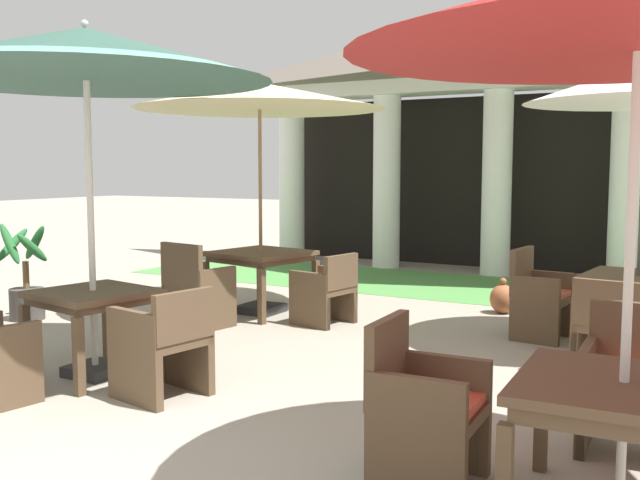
% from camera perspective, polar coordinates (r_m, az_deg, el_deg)
% --- Properties ---
extents(ground_plane, '(60.00, 60.00, 0.00)m').
position_cam_1_polar(ground_plane, '(4.85, -15.94, -15.40)').
color(ground_plane, '#9E9384').
extents(background_pavilion, '(8.89, 2.64, 4.22)m').
position_cam_1_polar(background_pavilion, '(12.19, 14.00, 12.41)').
color(background_pavilion, white).
rests_on(background_pavilion, ground).
extents(lawn_strip, '(10.69, 2.47, 0.01)m').
position_cam_1_polar(lawn_strip, '(10.75, 11.38, -3.64)').
color(lawn_strip, '#519347').
rests_on(lawn_strip, ground).
extents(patio_table_near_foreground, '(1.16, 1.16, 0.74)m').
position_cam_1_polar(patio_table_near_foreground, '(8.67, -4.65, -1.50)').
color(patio_table_near_foreground, brown).
rests_on(patio_table_near_foreground, ground).
extents(patio_umbrella_near_foreground, '(2.92, 2.92, 2.77)m').
position_cam_1_polar(patio_umbrella_near_foreground, '(8.64, -4.76, 11.03)').
color(patio_umbrella_near_foreground, '#2D2D2D').
rests_on(patio_umbrella_near_foreground, ground).
extents(patio_chair_near_foreground_east, '(0.63, 0.64, 0.79)m').
position_cam_1_polar(patio_chair_near_foreground_east, '(8.05, 0.46, -3.97)').
color(patio_chair_near_foreground_east, brown).
rests_on(patio_chair_near_foreground_east, ground).
extents(patio_chair_near_foreground_south, '(0.72, 0.63, 0.93)m').
position_cam_1_polar(patio_chair_near_foreground_south, '(8.02, -9.68, -3.68)').
color(patio_chair_near_foreground_south, brown).
rests_on(patio_chair_near_foreground_south, ground).
extents(patio_table_mid_left, '(1.02, 1.02, 0.70)m').
position_cam_1_polar(patio_table_mid_left, '(3.87, 22.66, -11.55)').
color(patio_table_mid_left, brown).
rests_on(patio_table_mid_left, ground).
extents(patio_umbrella_mid_left, '(2.72, 2.72, 2.74)m').
position_cam_1_polar(patio_umbrella_mid_left, '(3.77, 23.78, 16.43)').
color(patio_umbrella_mid_left, '#2D2D2D').
rests_on(patio_umbrella_mid_left, ground).
extents(patio_chair_mid_left_west, '(0.57, 0.56, 0.90)m').
position_cam_1_polar(patio_chair_mid_left_west, '(4.12, 8.08, -13.06)').
color(patio_chair_mid_left_west, brown).
rests_on(patio_chair_mid_left_west, ground).
extents(patio_chair_mid_left_north, '(0.64, 0.57, 0.88)m').
position_cam_1_polar(patio_chair_mid_left_north, '(4.89, 23.51, -10.40)').
color(patio_chair_mid_left_north, brown).
rests_on(patio_chair_mid_left_north, ground).
extents(patio_table_mid_right, '(1.02, 1.02, 0.73)m').
position_cam_1_polar(patio_table_mid_right, '(7.44, 23.67, -3.29)').
color(patio_table_mid_right, brown).
rests_on(patio_table_mid_right, ground).
extents(patio_chair_mid_right_south, '(0.63, 0.62, 0.82)m').
position_cam_1_polar(patio_chair_mid_right_south, '(6.58, 21.97, -6.38)').
color(patio_chair_mid_right_south, brown).
rests_on(patio_chair_mid_right_south, ground).
extents(patio_chair_mid_right_west, '(0.55, 0.60, 0.91)m').
position_cam_1_polar(patio_chair_mid_right_west, '(7.70, 16.77, -4.36)').
color(patio_chair_mid_right_west, brown).
rests_on(patio_chair_mid_right_west, ground).
extents(patio_table_far_back, '(1.00, 1.00, 0.72)m').
position_cam_1_polar(patio_table_far_back, '(6.33, -17.32, -4.69)').
color(patio_table_far_back, brown).
rests_on(patio_table_far_back, ground).
extents(patio_umbrella_far_back, '(2.99, 2.99, 2.90)m').
position_cam_1_polar(patio_umbrella_far_back, '(6.29, -17.87, 13.57)').
color(patio_umbrella_far_back, '#2D2D2D').
rests_on(patio_umbrella_far_back, ground).
extents(patio_chair_far_back_east, '(0.68, 0.65, 0.84)m').
position_cam_1_polar(patio_chair_far_back_east, '(5.64, -12.12, -7.89)').
color(patio_chair_far_back_east, brown).
rests_on(patio_chair_far_back_east, ground).
extents(potted_palm_left_edge, '(0.52, 0.51, 1.13)m').
position_cam_1_polar(potted_palm_left_edge, '(8.95, -22.05, -3.43)').
color(potted_palm_left_edge, '#47423D').
rests_on(potted_palm_left_edge, ground).
extents(terracotta_urn, '(0.30, 0.30, 0.43)m').
position_cam_1_polar(terracotta_urn, '(8.93, 14.11, -4.47)').
color(terracotta_urn, '#9E5633').
rests_on(terracotta_urn, ground).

